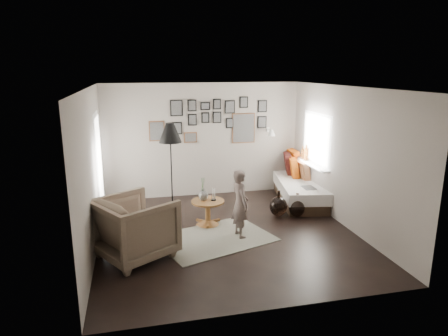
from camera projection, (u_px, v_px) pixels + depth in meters
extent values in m
plane|color=black|center=(228.00, 234.00, 7.22)|extent=(4.80, 4.80, 0.00)
plane|color=gray|center=(203.00, 140.00, 9.17)|extent=(4.50, 0.00, 4.50)
plane|color=gray|center=(276.00, 210.00, 4.63)|extent=(4.50, 0.00, 4.50)
plane|color=gray|center=(92.00, 171.00, 6.41)|extent=(0.00, 4.80, 4.80)
plane|color=gray|center=(346.00, 157.00, 7.39)|extent=(0.00, 4.80, 4.80)
plane|color=white|center=(228.00, 87.00, 6.59)|extent=(4.80, 4.80, 0.00)
plane|color=white|center=(99.00, 168.00, 7.61)|extent=(0.00, 2.14, 2.14)
plane|color=white|center=(99.00, 168.00, 7.61)|extent=(0.00, 1.88, 1.88)
plane|color=white|center=(99.00, 168.00, 7.61)|extent=(0.00, 1.93, 1.93)
plane|color=white|center=(317.00, 139.00, 8.49)|extent=(0.00, 1.30, 1.30)
plane|color=white|center=(317.00, 139.00, 8.49)|extent=(0.00, 1.14, 1.14)
cube|color=white|center=(312.00, 165.00, 8.61)|extent=(0.15, 1.32, 0.04)
cylinder|color=#8C4C14|center=(306.00, 154.00, 8.90)|extent=(0.10, 0.10, 0.28)
cylinder|color=#8C4C14|center=(303.00, 154.00, 9.07)|extent=(0.08, 0.08, 0.22)
cube|color=brown|center=(157.00, 131.00, 8.87)|extent=(0.35, 0.03, 0.45)
cube|color=black|center=(157.00, 131.00, 8.85)|extent=(0.30, 0.01, 0.40)
cube|color=black|center=(176.00, 108.00, 8.84)|extent=(0.28, 0.03, 0.36)
cube|color=black|center=(177.00, 108.00, 8.83)|extent=(0.23, 0.01, 0.31)
cube|color=black|center=(177.00, 128.00, 8.95)|extent=(0.22, 0.03, 0.28)
cube|color=black|center=(177.00, 128.00, 8.94)|extent=(0.17, 0.01, 0.23)
cube|color=black|center=(192.00, 105.00, 8.91)|extent=(0.20, 0.03, 0.26)
cube|color=black|center=(192.00, 106.00, 8.89)|extent=(0.15, 0.01, 0.21)
cube|color=black|center=(192.00, 120.00, 8.99)|extent=(0.20, 0.03, 0.26)
cube|color=black|center=(192.00, 120.00, 8.97)|extent=(0.15, 0.01, 0.21)
cube|color=black|center=(205.00, 106.00, 8.98)|extent=(0.22, 0.03, 0.18)
cube|color=black|center=(205.00, 106.00, 8.96)|extent=(0.17, 0.01, 0.13)
cube|color=black|center=(205.00, 118.00, 9.04)|extent=(0.18, 0.03, 0.24)
cube|color=black|center=(206.00, 118.00, 9.02)|extent=(0.13, 0.01, 0.19)
cube|color=black|center=(217.00, 104.00, 9.03)|extent=(0.18, 0.03, 0.24)
cube|color=black|center=(217.00, 104.00, 9.01)|extent=(0.13, 0.01, 0.19)
cube|color=black|center=(217.00, 117.00, 9.10)|extent=(0.20, 0.03, 0.26)
cube|color=black|center=(217.00, 117.00, 9.08)|extent=(0.15, 0.01, 0.21)
cube|color=black|center=(230.00, 107.00, 9.11)|extent=(0.24, 0.03, 0.30)
cube|color=black|center=(230.00, 107.00, 9.09)|extent=(0.19, 0.01, 0.25)
cube|color=black|center=(230.00, 123.00, 9.20)|extent=(0.18, 0.03, 0.24)
cube|color=black|center=(230.00, 123.00, 9.18)|extent=(0.13, 0.01, 0.19)
cube|color=brown|center=(243.00, 128.00, 9.30)|extent=(0.55, 0.03, 0.70)
cube|color=black|center=(244.00, 128.00, 9.29)|extent=(0.50, 0.01, 0.65)
cube|color=black|center=(244.00, 102.00, 9.16)|extent=(0.20, 0.03, 0.26)
cube|color=black|center=(244.00, 102.00, 9.14)|extent=(0.15, 0.01, 0.21)
cube|color=black|center=(262.00, 106.00, 9.28)|extent=(0.22, 0.03, 0.28)
cube|color=black|center=(263.00, 106.00, 9.26)|extent=(0.17, 0.01, 0.23)
cube|color=black|center=(262.00, 122.00, 9.37)|extent=(0.22, 0.03, 0.28)
cube|color=black|center=(262.00, 122.00, 9.35)|extent=(0.17, 0.01, 0.23)
cube|color=brown|center=(190.00, 137.00, 9.07)|extent=(0.30, 0.03, 0.24)
cube|color=black|center=(191.00, 137.00, 9.05)|extent=(0.25, 0.01, 0.19)
cube|color=white|center=(268.00, 130.00, 9.43)|extent=(0.06, 0.04, 0.10)
cylinder|color=white|center=(270.00, 129.00, 9.31)|extent=(0.02, 0.24, 0.02)
cone|color=white|center=(272.00, 133.00, 9.20)|extent=(0.18, 0.18, 0.14)
cube|color=beige|center=(215.00, 238.00, 7.00)|extent=(2.23, 1.87, 0.01)
cone|color=brown|center=(208.00, 223.00, 7.61)|extent=(0.46, 0.46, 0.09)
cylinder|color=brown|center=(208.00, 213.00, 7.56)|extent=(0.10, 0.10, 0.35)
cylinder|color=brown|center=(208.00, 201.00, 7.51)|extent=(0.62, 0.62, 0.04)
ellipsoid|color=black|center=(203.00, 196.00, 7.48)|extent=(0.18, 0.18, 0.20)
cylinder|color=black|center=(203.00, 190.00, 7.45)|extent=(0.05, 0.05, 0.04)
cylinder|color=black|center=(213.00, 200.00, 7.52)|extent=(0.11, 0.11, 0.02)
cube|color=black|center=(299.00, 196.00, 8.96)|extent=(1.18, 2.10, 0.23)
cube|color=beige|center=(300.00, 186.00, 8.91)|extent=(1.25, 2.17, 0.25)
cube|color=#C1480B|center=(288.00, 161.00, 9.59)|extent=(0.27, 0.59, 0.58)
cube|color=#371311|center=(283.00, 164.00, 9.46)|extent=(0.37, 0.57, 0.52)
cube|color=maroon|center=(297.00, 165.00, 9.37)|extent=(0.29, 0.53, 0.50)
cube|color=#C1480B|center=(291.00, 168.00, 9.19)|extent=(0.34, 0.52, 0.48)
cube|color=maroon|center=(301.00, 170.00, 9.05)|extent=(0.23, 0.44, 0.44)
cube|color=black|center=(309.00, 188.00, 8.34)|extent=(0.23, 0.31, 0.02)
imported|color=brown|center=(135.00, 228.00, 6.22)|extent=(1.47, 1.46, 0.98)
cube|color=white|center=(137.00, 227.00, 6.27)|extent=(0.61, 0.62, 0.20)
cylinder|color=black|center=(173.00, 215.00, 8.08)|extent=(0.29, 0.29, 0.03)
cylinder|color=black|center=(172.00, 176.00, 7.88)|extent=(0.03, 0.03, 1.68)
cone|color=black|center=(170.00, 133.00, 7.67)|extent=(0.44, 0.44, 0.38)
cube|color=black|center=(135.00, 245.00, 6.35)|extent=(0.21, 0.20, 0.28)
cube|color=white|center=(137.00, 246.00, 6.33)|extent=(0.21, 0.11, 0.28)
ellipsoid|color=black|center=(278.00, 206.00, 8.03)|extent=(0.36, 0.36, 0.41)
cylinder|color=black|center=(279.00, 194.00, 7.96)|extent=(0.06, 0.06, 0.13)
ellipsoid|color=black|center=(297.00, 208.00, 8.00)|extent=(0.31, 0.31, 0.36)
cylinder|color=black|center=(297.00, 197.00, 7.94)|extent=(0.06, 0.06, 0.13)
imported|color=#695752|center=(240.00, 204.00, 6.96)|extent=(0.36, 0.48, 1.22)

